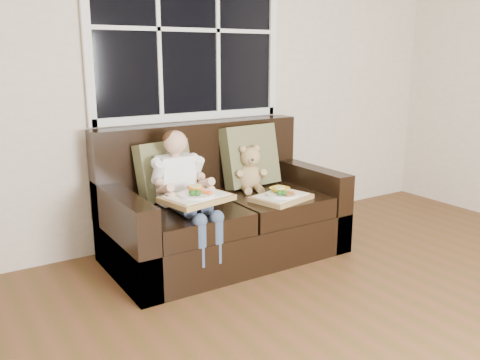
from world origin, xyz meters
TOP-DOWN VIEW (x-y plane):
  - window_back at (-0.35, 2.48)m, footprint 1.62×0.04m
  - loveseat at (-0.35, 2.02)m, footprint 1.70×0.92m
  - pillow_left at (-0.72, 2.17)m, footprint 0.45×0.27m
  - pillow_right at (0.01, 2.17)m, footprint 0.49×0.26m
  - child at (-0.72, 1.90)m, footprint 0.35×0.59m
  - teddy_bear at (-0.06, 2.07)m, footprint 0.25×0.30m
  - tray_left at (-0.71, 1.70)m, footprint 0.47×0.40m
  - tray_right at (-0.04, 1.69)m, footprint 0.46×0.39m

SIDE VIEW (x-z plane):
  - loveseat at x=-0.35m, z-range -0.17..0.79m
  - tray_right at x=-0.04m, z-range 0.43..0.52m
  - tray_left at x=-0.71m, z-range 0.53..0.62m
  - teddy_bear at x=-0.06m, z-range 0.41..0.77m
  - child at x=-0.72m, z-range 0.23..1.03m
  - pillow_left at x=-0.72m, z-range 0.44..0.87m
  - pillow_right at x=0.01m, z-range 0.44..0.93m
  - window_back at x=-0.35m, z-range 0.96..2.33m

